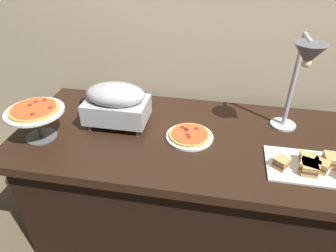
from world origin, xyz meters
name	(u,v)px	position (x,y,z in m)	size (l,w,h in m)	color
ground_plane	(185,228)	(0.00, 0.00, 0.00)	(8.00, 8.00, 0.00)	brown
back_wall	(203,28)	(0.00, 0.50, 1.20)	(4.40, 0.04, 2.40)	#C6B593
buffet_table	(187,187)	(0.00, 0.00, 0.39)	(1.90, 0.84, 0.76)	black
chafing_dish	(116,102)	(-0.41, 0.04, 0.90)	(0.34, 0.22, 0.25)	#B7BABF
heat_lamp	(304,64)	(0.50, 0.08, 1.17)	(0.15, 0.29, 0.53)	#B7BABF
pizza_plate_front	(190,136)	(0.00, -0.01, 0.77)	(0.25, 0.25, 0.03)	white
pizza_plate_center	(35,113)	(-0.78, -0.16, 0.91)	(0.29, 0.29, 0.18)	#595B60
sandwich_platter	(313,166)	(0.59, -0.17, 0.78)	(0.39, 0.26, 0.06)	white
sauce_cup_near	(85,101)	(-0.70, 0.24, 0.78)	(0.06, 0.06, 0.03)	black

